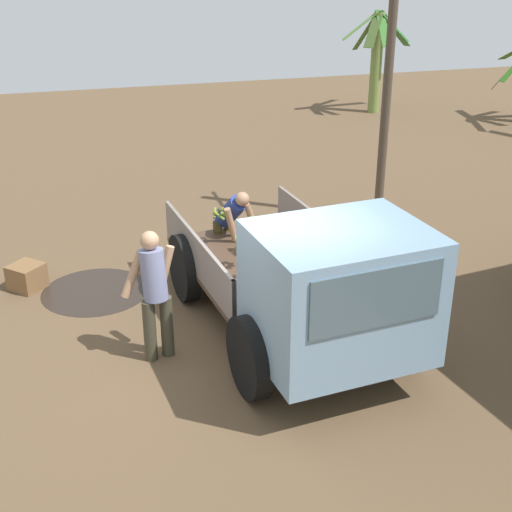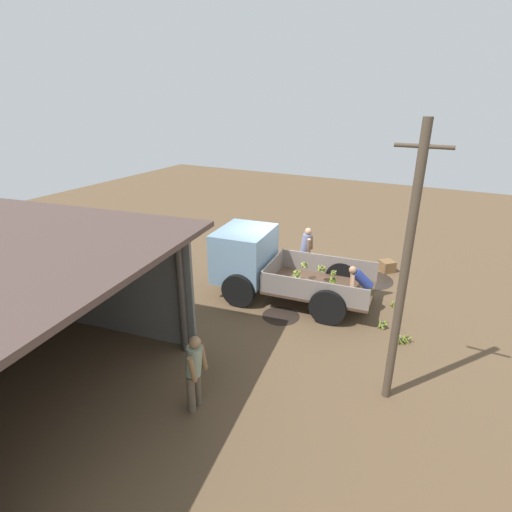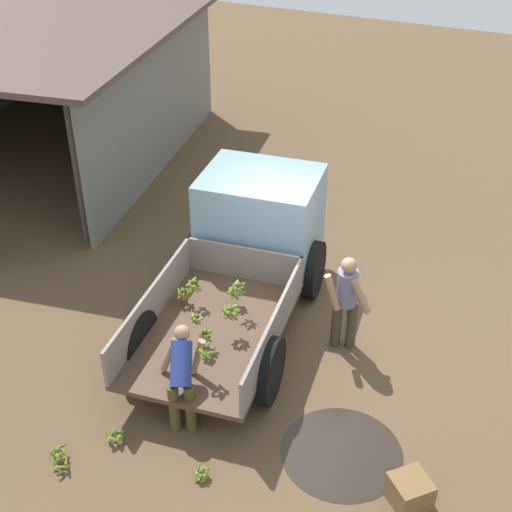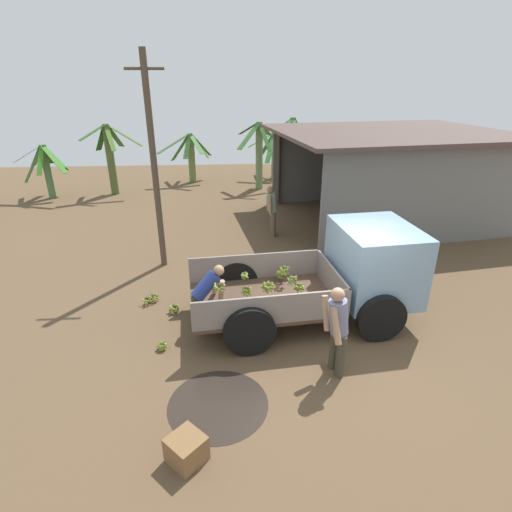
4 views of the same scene
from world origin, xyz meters
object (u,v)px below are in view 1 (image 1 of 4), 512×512
banana_bunch_on_ground_3 (180,247)px  person_foreground_visitor (154,289)px  cargo_truck (320,288)px  banana_bunch_on_ground_0 (256,239)px  banana_bunch_on_ground_2 (276,225)px  wooden_crate_0 (27,277)px  utility_pole (389,70)px  banana_bunch_on_ground_1 (267,223)px  person_worker_loading (231,222)px

banana_bunch_on_ground_3 → person_foreground_visitor: bearing=-15.4°
cargo_truck → banana_bunch_on_ground_0: bearing=169.6°
cargo_truck → banana_bunch_on_ground_0: cargo_truck is taller
person_foreground_visitor → banana_bunch_on_ground_2: (-3.59, 2.72, -0.83)m
banana_bunch_on_ground_3 → wooden_crate_0: size_ratio=0.47×
utility_pole → banana_bunch_on_ground_3: (0.51, -3.92, -2.70)m
banana_bunch_on_ground_3 → cargo_truck: bearing=14.7°
banana_bunch_on_ground_0 → banana_bunch_on_ground_1: 0.78m
person_foreground_visitor → cargo_truck: bearing=-127.0°
banana_bunch_on_ground_2 → banana_bunch_on_ground_3: size_ratio=1.20×
person_foreground_visitor → banana_bunch_on_ground_1: bearing=-49.2°
person_foreground_visitor → banana_bunch_on_ground_2: size_ratio=6.71×
cargo_truck → banana_bunch_on_ground_2: bearing=163.4°
utility_pole → banana_bunch_on_ground_3: 4.78m
banana_bunch_on_ground_2 → person_worker_loading: bearing=-42.0°
banana_bunch_on_ground_0 → banana_bunch_on_ground_2: size_ratio=1.04×
banana_bunch_on_ground_2 → banana_bunch_on_ground_3: 1.91m
banana_bunch_on_ground_1 → person_foreground_visitor: bearing=-34.8°
person_foreground_visitor → wooden_crate_0: person_foreground_visitor is taller
banana_bunch_on_ground_2 → utility_pole: bearing=91.4°
utility_pole → person_foreground_visitor: bearing=-52.7°
utility_pole → banana_bunch_on_ground_1: (-0.09, -2.19, -2.68)m
banana_bunch_on_ground_0 → banana_bunch_on_ground_2: bearing=135.5°
person_foreground_visitor → banana_bunch_on_ground_3: bearing=-29.8°
person_worker_loading → banana_bunch_on_ground_1: bearing=120.8°
utility_pole → banana_bunch_on_ground_0: bearing=-77.3°
person_foreground_visitor → banana_bunch_on_ground_1: (-3.73, 2.59, -0.83)m
cargo_truck → banana_bunch_on_ground_2: size_ratio=19.06×
person_worker_loading → banana_bunch_on_ground_3: bearing=-163.8°
person_worker_loading → person_foreground_visitor: bearing=-57.3°
person_worker_loading → banana_bunch_on_ground_3: (-0.84, -0.69, -0.71)m
person_foreground_visitor → person_worker_loading: (-2.29, 1.55, -0.14)m
banana_bunch_on_ground_1 → utility_pole: bearing=87.7°
banana_bunch_on_ground_3 → banana_bunch_on_ground_1: bearing=109.0°
banana_bunch_on_ground_0 → wooden_crate_0: 3.88m
person_worker_loading → banana_bunch_on_ground_1: 1.90m
cargo_truck → person_foreground_visitor: bearing=-118.4°
utility_pole → banana_bunch_on_ground_3: utility_pole is taller
person_foreground_visitor → person_worker_loading: person_foreground_visitor is taller
person_worker_loading → wooden_crate_0: 3.24m
banana_bunch_on_ground_0 → banana_bunch_on_ground_3: (-0.07, -1.33, -0.02)m
utility_pole → wooden_crate_0: 7.02m
banana_bunch_on_ground_2 → wooden_crate_0: bearing=-75.2°
banana_bunch_on_ground_0 → wooden_crate_0: size_ratio=0.58×
utility_pole → banana_bunch_on_ground_1: bearing=-92.3°
utility_pole → banana_bunch_on_ground_0: utility_pole is taller
cargo_truck → utility_pole: size_ratio=0.89×
cargo_truck → person_worker_loading: size_ratio=3.51×
person_worker_loading → utility_pole: bearing=89.4°
cargo_truck → wooden_crate_0: size_ratio=10.69×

